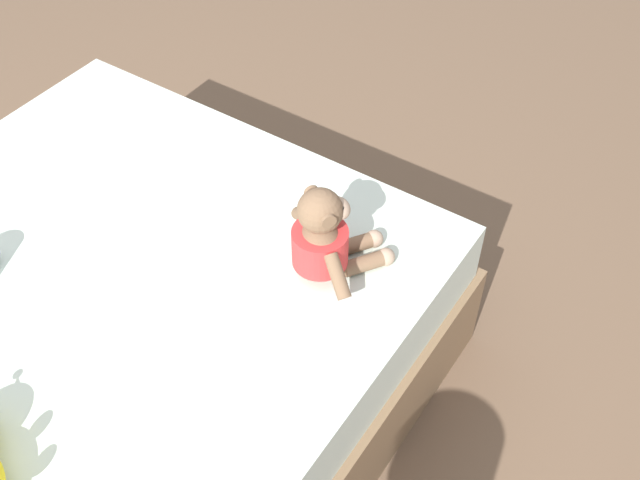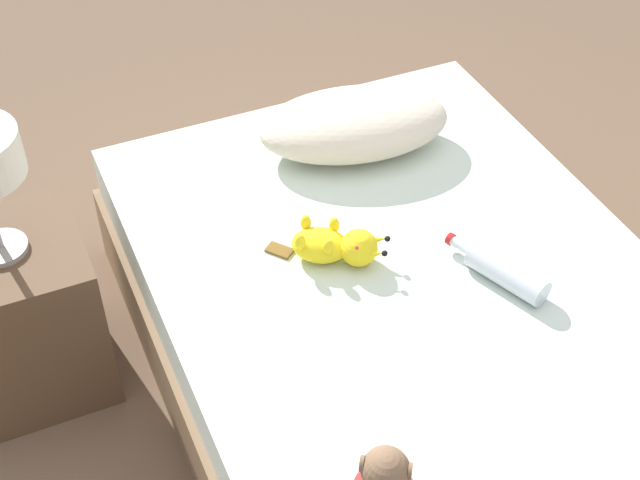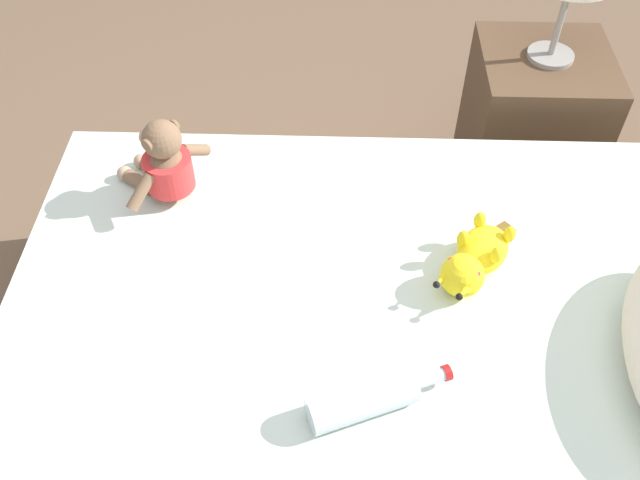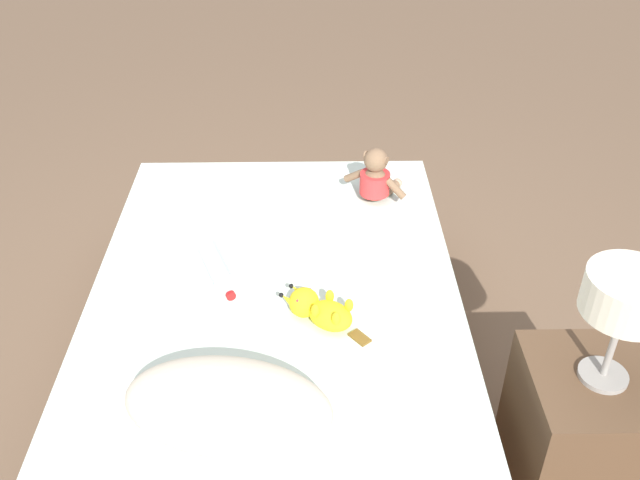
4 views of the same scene
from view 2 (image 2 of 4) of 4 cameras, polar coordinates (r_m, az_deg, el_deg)
The scene contains 6 objects.
ground_plane at distance 2.70m, azimuth 5.36°, elevation -9.33°, with size 16.00×16.00×0.00m, color brown.
bed at distance 2.53m, azimuth 5.67°, elevation -6.31°, with size 1.30×1.85×0.44m.
pillow at distance 2.75m, azimuth 2.11°, elevation 7.22°, with size 0.63×0.43×0.17m.
plush_yellow_creature at distance 2.39m, azimuth 1.02°, elevation -0.35°, with size 0.30×0.24×0.10m.
glass_bottle at distance 2.38m, azimuth 11.41°, elevation -1.95°, with size 0.16×0.30×0.07m.
nightstand at distance 2.67m, azimuth -18.00°, elevation -4.51°, with size 0.40×0.40×0.50m.
Camera 2 is at (-0.89, -1.41, 2.11)m, focal length 51.50 mm.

